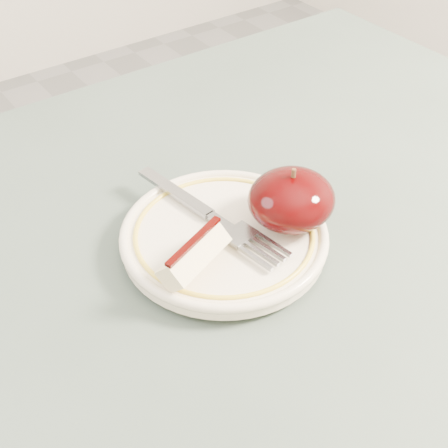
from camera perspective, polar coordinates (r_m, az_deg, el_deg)
table at (r=0.57m, az=7.79°, el=-14.20°), size 0.90×0.90×0.75m
plate at (r=0.54m, az=-0.00°, el=-1.12°), size 0.18×0.18×0.02m
apple_half at (r=0.54m, az=6.18°, el=2.26°), size 0.08×0.07×0.06m
apple_wedge at (r=0.50m, az=-2.73°, el=-2.87°), size 0.07×0.05×0.03m
fork at (r=0.55m, az=-1.22°, el=0.80°), size 0.05×0.18×0.00m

